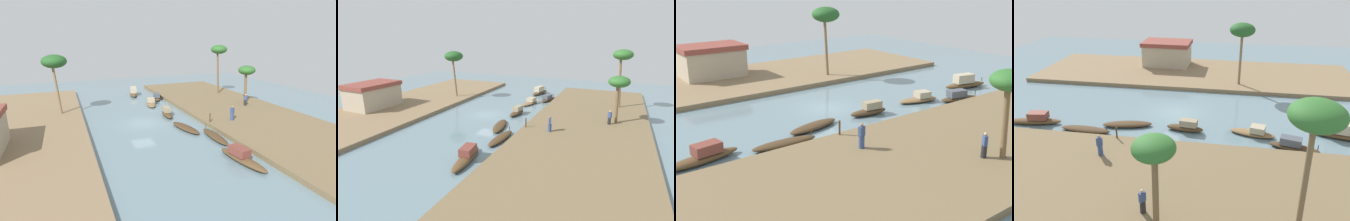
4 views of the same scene
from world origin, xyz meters
TOP-DOWN VIEW (x-y plane):
  - river_water at (0.00, 0.00)m, footprint 66.67×66.67m
  - riverbank_left at (0.00, -12.76)m, footprint 41.15×12.84m
  - riverbank_right at (0.00, 12.76)m, footprint 41.15×12.84m
  - sampan_with_tall_canopy at (-7.18, -5.28)m, footprint 4.69×1.34m
  - sampan_downstream_large at (10.59, -5.39)m, footprint 4.04×2.02m
  - sampan_near_left_bank at (7.55, -3.47)m, footprint 4.07×2.00m
  - sampan_with_red_awning at (-12.42, -4.57)m, footprint 5.08×1.75m
  - sampan_upstream_small at (1.60, -3.61)m, footprint 3.44×1.34m
  - sampan_midstream at (14.84, -2.74)m, footprint 4.93×2.09m
  - sampan_open_hull at (-3.84, -3.65)m, footprint 4.65×2.06m
  - person_on_near_bank at (0.90, -14.95)m, footprint 0.48×0.48m
  - person_by_mooring at (-3.99, -9.41)m, footprint 0.48×0.44m
  - mooring_post at (-3.70, -6.70)m, footprint 0.14×0.14m
  - palm_tree_left_near at (1.85, -15.52)m, footprint 2.30×2.30m
  - palm_tree_left_far at (9.27, -15.59)m, footprint 2.56×2.56m
  - palm_tree_right_tall at (6.08, 8.90)m, footprint 2.90×2.90m
  - riverside_building at (-4.15, 15.48)m, footprint 6.72×4.59m

SIDE VIEW (x-z plane):
  - river_water at x=0.00m, z-range 0.00..0.00m
  - sampan_with_tall_canopy at x=-7.18m, z-range -0.21..0.64m
  - sampan_open_hull at x=-3.84m, z-range 0.00..0.44m
  - riverbank_left at x=0.00m, z-range 0.00..0.45m
  - riverbank_right at x=0.00m, z-range 0.00..0.45m
  - sampan_near_left_bank at x=7.55m, z-range -0.15..0.80m
  - sampan_downstream_large at x=10.59m, z-range -0.13..0.90m
  - sampan_upstream_small at x=1.60m, z-range -0.13..0.97m
  - sampan_with_red_awning at x=-12.42m, z-range -0.16..1.01m
  - sampan_midstream at x=14.84m, z-range -0.18..1.22m
  - mooring_post at x=-3.70m, z-range 0.45..1.47m
  - person_on_near_bank at x=0.90m, z-range 0.34..1.95m
  - person_by_mooring at x=-3.99m, z-range 0.34..2.00m
  - riverside_building at x=-4.15m, z-range 0.48..3.86m
  - palm_tree_left_near at x=1.85m, z-range 2.30..7.65m
  - palm_tree_right_tall at x=6.08m, z-range 3.12..10.33m
  - palm_tree_left_far at x=9.27m, z-range 3.45..11.29m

